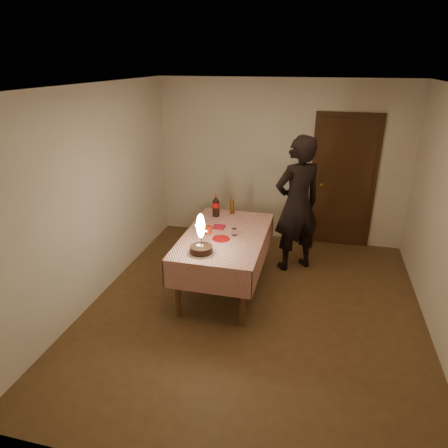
{
  "coord_description": "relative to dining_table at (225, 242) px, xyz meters",
  "views": [
    {
      "loc": [
        0.64,
        -4.1,
        2.85
      ],
      "look_at": [
        -0.46,
        0.35,
        0.95
      ],
      "focal_mm": 32.0,
      "sensor_mm": 36.0,
      "label": 1
    }
  ],
  "objects": [
    {
      "name": "dining_table",
      "position": [
        0.0,
        0.0,
        0.0
      ],
      "size": [
        1.02,
        1.72,
        0.79
      ],
      "color": "brown",
      "rests_on": "ground"
    },
    {
      "name": "photographer",
      "position": [
        0.83,
        0.82,
        0.29
      ],
      "size": [
        0.85,
        0.79,
        1.94
      ],
      "color": "black",
      "rests_on": "ground"
    },
    {
      "name": "cola_bottle",
      "position": [
        -0.27,
        0.58,
        0.26
      ],
      "size": [
        0.1,
        0.1,
        0.32
      ],
      "color": "black",
      "rests_on": "dining_table"
    },
    {
      "name": "red_cup",
      "position": [
        -0.21,
        -0.03,
        0.16
      ],
      "size": [
        0.08,
        0.08,
        0.1
      ],
      "primitive_type": "cylinder",
      "color": "red",
      "rests_on": "dining_table"
    },
    {
      "name": "ground",
      "position": [
        0.46,
        -0.4,
        -0.69
      ],
      "size": [
        4.0,
        4.5,
        0.01
      ],
      "primitive_type": "cube",
      "color": "brown",
      "rests_on": "ground"
    },
    {
      "name": "birthday_cake",
      "position": [
        -0.14,
        -0.58,
        0.23
      ],
      "size": [
        0.32,
        0.32,
        0.48
      ],
      "color": "white",
      "rests_on": "dining_table"
    },
    {
      "name": "room_shell",
      "position": [
        0.5,
        -0.32,
        0.97
      ],
      "size": [
        4.04,
        4.54,
        2.62
      ],
      "color": "silver",
      "rests_on": "ground"
    },
    {
      "name": "napkin_stack",
      "position": [
        -0.13,
        0.18,
        0.12
      ],
      "size": [
        0.15,
        0.15,
        0.02
      ],
      "primitive_type": "cube",
      "color": "#AD1329",
      "rests_on": "dining_table"
    },
    {
      "name": "clear_cup",
      "position": [
        0.12,
        -0.0,
        0.15
      ],
      "size": [
        0.07,
        0.07,
        0.09
      ],
      "primitive_type": "cylinder",
      "color": "white",
      "rests_on": "dining_table"
    },
    {
      "name": "red_plate",
      "position": [
        -0.01,
        -0.16,
        0.11
      ],
      "size": [
        0.22,
        0.22,
        0.01
      ],
      "primitive_type": "cylinder",
      "color": "#B30C0E",
      "rests_on": "dining_table"
    },
    {
      "name": "amber_bottle_left",
      "position": [
        -0.08,
        0.74,
        0.22
      ],
      "size": [
        0.06,
        0.06,
        0.25
      ],
      "color": "#502E0D",
      "rests_on": "dining_table"
    }
  ]
}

